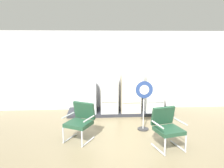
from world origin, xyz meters
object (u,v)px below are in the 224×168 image
refrigerator_0 (87,92)px  refrigerator_3 (153,89)px  refrigerator_2 (130,89)px  sign_stand (144,106)px  refrigerator_1 (109,88)px  armchair_left (81,120)px  armchair_right (167,126)px

refrigerator_0 → refrigerator_3: (2.32, -0.00, 0.07)m
refrigerator_2 → sign_stand: refrigerator_2 is taller
refrigerator_1 → armchair_left: 2.20m
refrigerator_0 → armchair_left: 2.05m
refrigerator_1 → refrigerator_3: 1.55m
refrigerator_1 → refrigerator_2: refrigerator_1 is taller
armchair_right → refrigerator_2: bearing=100.8°
refrigerator_0 → refrigerator_1: size_ratio=0.86×
refrigerator_0 → refrigerator_2: 1.50m
refrigerator_1 → sign_stand: size_ratio=1.11×
refrigerator_0 → refrigerator_1: refrigerator_1 is taller
sign_stand → armchair_left: bearing=-162.9°
armchair_right → sign_stand: bearing=106.3°
refrigerator_2 → refrigerator_3: (0.82, 0.03, -0.02)m
refrigerator_0 → sign_stand: bearing=-41.8°
refrigerator_1 → armchair_right: refrigerator_1 is taller
refrigerator_3 → sign_stand: size_ratio=1.03×
refrigerator_1 → armchair_right: size_ratio=1.66×
refrigerator_0 → armchair_left: refrigerator_0 is taller
refrigerator_3 → armchair_right: bearing=-97.1°
refrigerator_3 → sign_stand: 1.63m
refrigerator_2 → armchair_right: bearing=-79.2°
refrigerator_1 → refrigerator_3: refrigerator_1 is taller
refrigerator_3 → armchair_left: bearing=-139.8°
refrigerator_1 → refrigerator_2: bearing=0.9°
sign_stand → refrigerator_2: bearing=96.5°
armchair_left → sign_stand: (1.75, 0.54, 0.19)m
armchair_left → refrigerator_1: bearing=67.0°
sign_stand → refrigerator_3: bearing=66.4°
refrigerator_2 → refrigerator_1: bearing=-179.1°
refrigerator_2 → armchair_right: (0.49, -2.58, -0.37)m
refrigerator_0 → refrigerator_3: size_ratio=0.92×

